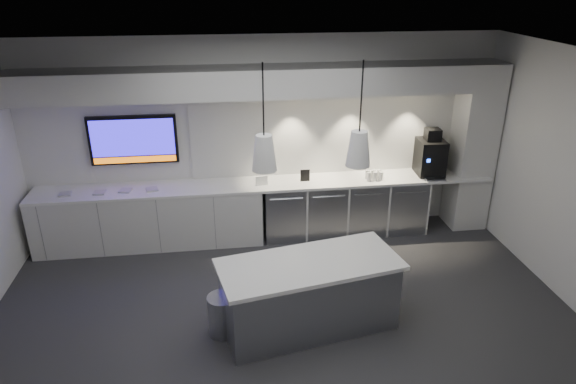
{
  "coord_description": "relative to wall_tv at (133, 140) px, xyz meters",
  "views": [
    {
      "loc": [
        -0.65,
        -4.87,
        3.81
      ],
      "look_at": [
        0.17,
        1.1,
        1.2
      ],
      "focal_mm": 32.0,
      "sensor_mm": 36.0,
      "label": 1
    }
  ],
  "objects": [
    {
      "name": "floor",
      "position": [
        1.9,
        -2.45,
        -1.56
      ],
      "size": [
        7.0,
        7.0,
        0.0
      ],
      "primitive_type": "plane",
      "color": "#323234",
      "rests_on": "ground"
    },
    {
      "name": "ceiling",
      "position": [
        1.9,
        -2.45,
        1.44
      ],
      "size": [
        7.0,
        7.0,
        0.0
      ],
      "primitive_type": "plane",
      "rotation": [
        3.14,
        0.0,
        0.0
      ],
      "color": "black",
      "rests_on": "wall_back"
    },
    {
      "name": "wall_back",
      "position": [
        1.9,
        0.05,
        -0.06
      ],
      "size": [
        7.0,
        0.0,
        7.0
      ],
      "primitive_type": "plane",
      "rotation": [
        1.57,
        0.0,
        0.0
      ],
      "color": "white",
      "rests_on": "floor"
    },
    {
      "name": "wall_front",
      "position": [
        1.9,
        -4.95,
        -0.06
      ],
      "size": [
        7.0,
        0.0,
        7.0
      ],
      "primitive_type": "plane",
      "rotation": [
        -1.57,
        0.0,
        0.0
      ],
      "color": "white",
      "rests_on": "floor"
    },
    {
      "name": "back_counter",
      "position": [
        1.9,
        -0.27,
        -0.68
      ],
      "size": [
        6.8,
        0.65,
        0.04
      ],
      "primitive_type": "cube",
      "color": "white",
      "rests_on": "left_base_cabinets"
    },
    {
      "name": "left_base_cabinets",
      "position": [
        0.15,
        -0.27,
        -1.13
      ],
      "size": [
        3.3,
        0.63,
        0.86
      ],
      "primitive_type": "cube",
      "color": "silver",
      "rests_on": "floor"
    },
    {
      "name": "fridge_unit_a",
      "position": [
        2.15,
        -0.27,
        -1.13
      ],
      "size": [
        0.6,
        0.61,
        0.85
      ],
      "primitive_type": "cube",
      "color": "#9A9DA2",
      "rests_on": "floor"
    },
    {
      "name": "fridge_unit_b",
      "position": [
        2.78,
        -0.27,
        -1.13
      ],
      "size": [
        0.6,
        0.61,
        0.85
      ],
      "primitive_type": "cube",
      "color": "#9A9DA2",
      "rests_on": "floor"
    },
    {
      "name": "fridge_unit_c",
      "position": [
        3.41,
        -0.27,
        -1.13
      ],
      "size": [
        0.6,
        0.61,
        0.85
      ],
      "primitive_type": "cube",
      "color": "#9A9DA2",
      "rests_on": "floor"
    },
    {
      "name": "fridge_unit_d",
      "position": [
        4.04,
        -0.27,
        -1.13
      ],
      "size": [
        0.6,
        0.61,
        0.85
      ],
      "primitive_type": "cube",
      "color": "#9A9DA2",
      "rests_on": "floor"
    },
    {
      "name": "backsplash",
      "position": [
        3.1,
        0.03,
        -0.01
      ],
      "size": [
        4.6,
        0.03,
        1.3
      ],
      "primitive_type": "cube",
      "color": "silver",
      "rests_on": "wall_back"
    },
    {
      "name": "soffit",
      "position": [
        1.9,
        -0.25,
        0.84
      ],
      "size": [
        6.9,
        0.6,
        0.4
      ],
      "primitive_type": "cube",
      "color": "silver",
      "rests_on": "wall_back"
    },
    {
      "name": "column",
      "position": [
        5.1,
        -0.25,
        -0.26
      ],
      "size": [
        0.55,
        0.55,
        2.6
      ],
      "primitive_type": "cube",
      "color": "silver",
      "rests_on": "floor"
    },
    {
      "name": "wall_tv",
      "position": [
        0.0,
        0.0,
        0.0
      ],
      "size": [
        1.25,
        0.07,
        0.72
      ],
      "color": "black",
      "rests_on": "wall_back"
    },
    {
      "name": "island",
      "position": [
        2.15,
        -2.53,
        -1.13
      ],
      "size": [
        2.14,
        1.23,
        0.85
      ],
      "rotation": [
        0.0,
        0.0,
        0.19
      ],
      "color": "#9A9DA2",
      "rests_on": "floor"
    },
    {
      "name": "bin",
      "position": [
        1.17,
        -2.51,
        -1.32
      ],
      "size": [
        0.39,
        0.39,
        0.48
      ],
      "primitive_type": "cylinder",
      "rotation": [
        0.0,
        0.0,
        0.17
      ],
      "color": "#9A9DA2",
      "rests_on": "floor"
    },
    {
      "name": "coffee_machine",
      "position": [
        4.43,
        -0.25,
        -0.36
      ],
      "size": [
        0.42,
        0.59,
        0.72
      ],
      "rotation": [
        0.0,
        0.0,
        -0.07
      ],
      "color": "black",
      "rests_on": "back_counter"
    },
    {
      "name": "sign_black",
      "position": [
        2.47,
        -0.29,
        -0.57
      ],
      "size": [
        0.14,
        0.02,
        0.18
      ],
      "primitive_type": "cube",
      "rotation": [
        0.0,
        0.0,
        0.01
      ],
      "color": "black",
      "rests_on": "back_counter"
    },
    {
      "name": "sign_white",
      "position": [
        1.82,
        -0.36,
        -0.59
      ],
      "size": [
        0.18,
        0.05,
        0.14
      ],
      "primitive_type": "cube",
      "rotation": [
        0.0,
        0.0,
        0.17
      ],
      "color": "white",
      "rests_on": "back_counter"
    },
    {
      "name": "cup_cluster",
      "position": [
        3.52,
        -0.37,
        -0.59
      ],
      "size": [
        0.25,
        0.16,
        0.14
      ],
      "primitive_type": null,
      "color": "silver",
      "rests_on": "back_counter"
    },
    {
      "name": "tray_a",
      "position": [
        -0.96,
        -0.35,
        -0.65
      ],
      "size": [
        0.18,
        0.18,
        0.02
      ],
      "primitive_type": "cube",
      "rotation": [
        0.0,
        0.0,
        0.15
      ],
      "color": "#B9B9B9",
      "rests_on": "back_counter"
    },
    {
      "name": "tray_b",
      "position": [
        -0.49,
        -0.36,
        -0.65
      ],
      "size": [
        0.17,
        0.17,
        0.02
      ],
      "primitive_type": "cube",
      "rotation": [
        0.0,
        0.0,
        -0.05
      ],
      "color": "#B9B9B9",
      "rests_on": "back_counter"
    },
    {
      "name": "tray_c",
      "position": [
        -0.14,
        -0.33,
        -0.65
      ],
      "size": [
        0.19,
        0.19,
        0.02
      ],
      "primitive_type": "cube",
      "rotation": [
        0.0,
        0.0,
        -0.22
      ],
      "color": "#B9B9B9",
      "rests_on": "back_counter"
    },
    {
      "name": "tray_d",
      "position": [
        0.23,
        -0.33,
        -0.65
      ],
      "size": [
        0.19,
        0.19,
        0.02
      ],
      "primitive_type": "cube",
      "rotation": [
        0.0,
        0.0,
        0.24
      ],
      "color": "#B9B9B9",
      "rests_on": "back_counter"
    },
    {
      "name": "pendant_left",
      "position": [
        1.67,
        -2.53,
        0.59
      ],
      "size": [
        0.25,
        0.25,
        1.06
      ],
      "color": "silver",
      "rests_on": "ceiling"
    },
    {
      "name": "pendant_right",
      "position": [
        2.63,
        -2.53,
        0.59
      ],
      "size": [
        0.25,
        0.25,
        1.06
      ],
      "color": "silver",
      "rests_on": "ceiling"
    }
  ]
}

